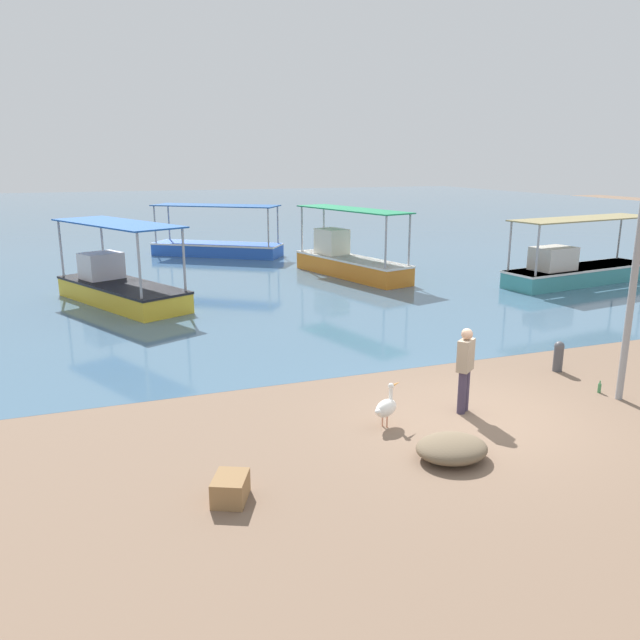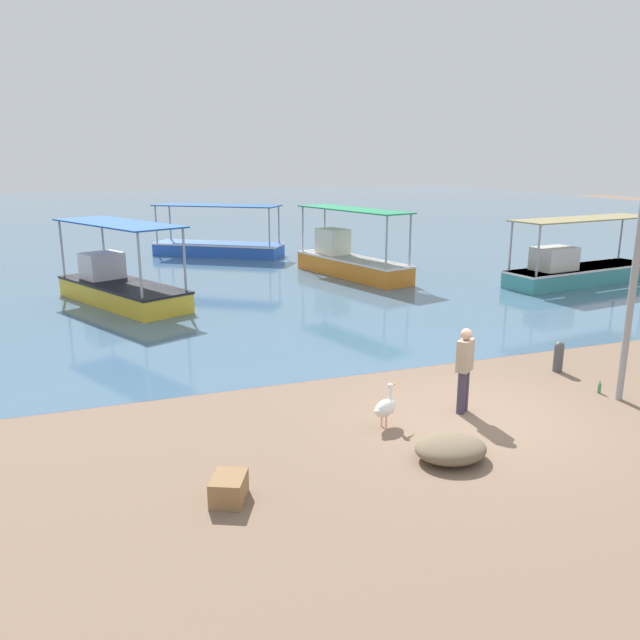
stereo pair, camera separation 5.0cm
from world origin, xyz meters
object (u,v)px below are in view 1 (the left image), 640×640
fishing_boat_near_right (575,269)px  pelican (386,407)px  fishing_boat_near_left (119,285)px  fishing_boat_outer (348,260)px  fisherman_standing (465,368)px  cargo_crate (230,489)px  glass_bottle (599,388)px  lamp_post (639,237)px  mooring_bollard (559,355)px  fishing_boat_far_left (217,246)px  net_pile (452,448)px

fishing_boat_near_right → pelican: size_ratio=8.76×
fishing_boat_near_left → fishing_boat_outer: 9.60m
fisherman_standing → cargo_crate: (-4.97, -1.67, -0.72)m
fishing_boat_near_left → glass_bottle: fishing_boat_near_left is taller
pelican → lamp_post: bearing=-4.9°
mooring_bollard → fisherman_standing: (-3.42, -1.32, 0.52)m
pelican → glass_bottle: 5.01m
mooring_bollard → pelican: bearing=-164.5°
mooring_bollard → fisherman_standing: fisherman_standing is taller
glass_bottle → fishing_boat_near_right: bearing=50.6°
fishing_boat_far_left → cargo_crate: size_ratio=10.59×
fishing_boat_near_left → mooring_bollard: bearing=-49.9°
pelican → cargo_crate: bearing=-154.2°
mooring_bollard → glass_bottle: size_ratio=2.66×
glass_bottle → mooring_bollard: bearing=84.9°
fishing_boat_near_left → mooring_bollard: 14.30m
fishing_boat_near_right → glass_bottle: size_ratio=25.95×
fishing_boat_near_left → pelican: bearing=-71.7°
pelican → mooring_bollard: (5.13, 1.42, 0.01)m
net_pile → cargo_crate: cargo_crate is taller
lamp_post → mooring_bollard: size_ratio=8.31×
fishing_boat_outer → cargo_crate: (-8.54, -16.03, -0.50)m
fishing_boat_near_right → cargo_crate: bearing=-145.3°
cargo_crate → fishing_boat_far_left: bearing=79.4°
fishing_boat_far_left → mooring_bollard: size_ratio=8.98×
fishing_boat_near_left → fisherman_standing: 13.56m
net_pile → fishing_boat_near_left: bearing=108.0°
fishing_boat_near_right → pelican: 16.21m
fishing_boat_near_right → cargo_crate: (-16.24, -11.27, -0.42)m
fishing_boat_far_left → pelican: bearing=-93.1°
fishing_boat_near_left → cargo_crate: bearing=-86.6°
fishing_boat_outer → pelican: size_ratio=7.94×
glass_bottle → fishing_boat_near_left: bearing=126.3°
fisherman_standing → net_pile: bearing=-127.6°
fishing_boat_outer → mooring_bollard: 13.04m
fishing_boat_near_right → fisherman_standing: bearing=-139.6°
fisherman_standing → cargo_crate: bearing=-161.4°
fishing_boat_near_left → mooring_bollard: fishing_boat_near_left is taller
cargo_crate → net_pile: bearing=0.3°
lamp_post → mooring_bollard: bearing=89.6°
fishing_boat_near_right → fishing_boat_far_left: bearing=133.8°
fishing_boat_far_left → lamp_post: (3.94, -22.45, 2.84)m
fishing_boat_near_right → mooring_bollard: bearing=-133.5°
fisherman_standing → glass_bottle: 3.39m
pelican → fishing_boat_near_left: bearing=108.3°
lamp_post → mooring_bollard: 3.49m
net_pile → glass_bottle: size_ratio=4.50×
pelican → mooring_bollard: size_ratio=1.12×
pelican → mooring_bollard: 5.32m
lamp_post → fisherman_standing: bearing=171.1°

